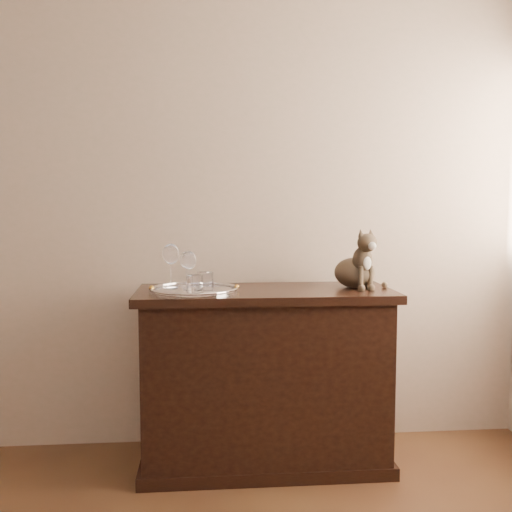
{
  "coord_description": "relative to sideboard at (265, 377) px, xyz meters",
  "views": [
    {
      "loc": [
        0.33,
        -0.7,
        1.24
      ],
      "look_at": [
        0.56,
        1.95,
        1.01
      ],
      "focal_mm": 40.0,
      "sensor_mm": 36.0,
      "label": 1
    }
  ],
  "objects": [
    {
      "name": "wall_back",
      "position": [
        -0.6,
        0.31,
        0.93
      ],
      "size": [
        4.0,
        0.1,
        2.7
      ],
      "primitive_type": "cube",
      "color": "tan",
      "rests_on": "ground"
    },
    {
      "name": "sideboard",
      "position": [
        0.0,
        0.0,
        0.0
      ],
      "size": [
        1.2,
        0.5,
        0.85
      ],
      "primitive_type": null,
      "color": "black",
      "rests_on": "ground"
    },
    {
      "name": "tray",
      "position": [
        -0.33,
        -0.03,
        0.43
      ],
      "size": [
        0.4,
        0.4,
        0.01
      ],
      "primitive_type": "cylinder",
      "color": "white",
      "rests_on": "sideboard"
    },
    {
      "name": "wine_glass_a",
      "position": [
        -0.44,
        0.06,
        0.54
      ],
      "size": [
        0.08,
        0.08,
        0.21
      ],
      "primitive_type": null,
      "color": "silver",
      "rests_on": "tray"
    },
    {
      "name": "wine_glass_b",
      "position": [
        -0.37,
        0.06,
        0.52
      ],
      "size": [
        0.06,
        0.06,
        0.17
      ],
      "primitive_type": null,
      "color": "white",
      "rests_on": "tray"
    },
    {
      "name": "wine_glass_d",
      "position": [
        -0.35,
        -0.02,
        0.52
      ],
      "size": [
        0.07,
        0.07,
        0.18
      ],
      "primitive_type": null,
      "color": "white",
      "rests_on": "tray"
    },
    {
      "name": "tumbler_a",
      "position": [
        -0.28,
        -0.07,
        0.47
      ],
      "size": [
        0.07,
        0.07,
        0.08
      ],
      "primitive_type": "cylinder",
      "color": "silver",
      "rests_on": "tray"
    },
    {
      "name": "tumbler_b",
      "position": [
        -0.33,
        -0.15,
        0.47
      ],
      "size": [
        0.07,
        0.07,
        0.08
      ],
      "primitive_type": "cylinder",
      "color": "white",
      "rests_on": "tray"
    },
    {
      "name": "cat",
      "position": [
        0.44,
        0.03,
        0.57
      ],
      "size": [
        0.35,
        0.33,
        0.29
      ],
      "primitive_type": null,
      "rotation": [
        0.0,
        0.0,
        0.29
      ],
      "color": "#4D3D2E",
      "rests_on": "sideboard"
    }
  ]
}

